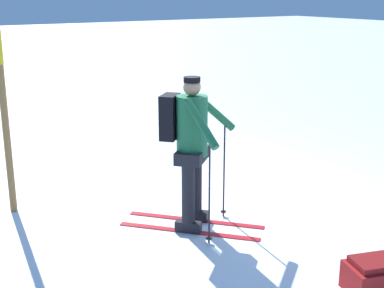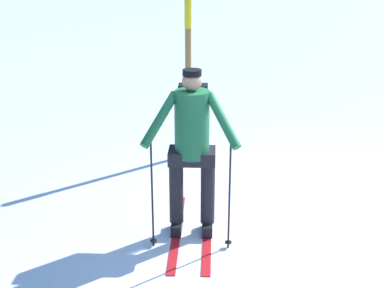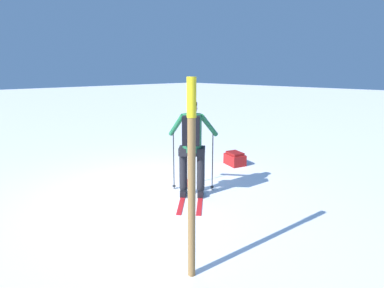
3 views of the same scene
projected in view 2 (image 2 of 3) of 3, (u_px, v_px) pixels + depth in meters
name	position (u px, v px, depth m)	size (l,w,h in m)	color
ground_plane	(280.00, 234.00, 5.76)	(80.00, 80.00, 0.00)	white
skier	(192.00, 141.00, 5.47)	(1.44, 1.54, 1.79)	red
trail_marker	(188.00, 68.00, 7.54)	(0.10, 0.10, 2.28)	olive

